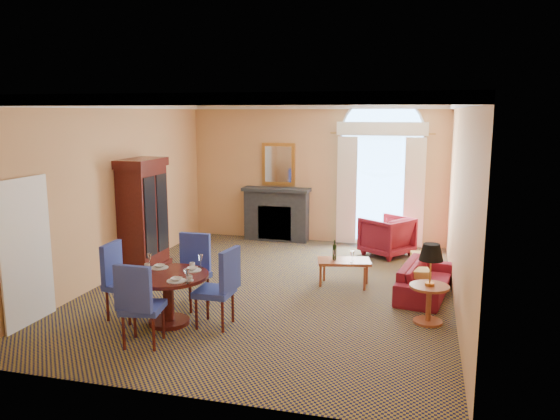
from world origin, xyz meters
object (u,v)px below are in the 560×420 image
(sofa, at_px, (425,279))
(armchair, at_px, (387,236))
(dining_table, at_px, (168,287))
(side_table, at_px, (430,274))
(coffee_table, at_px, (343,262))
(armoire, at_px, (143,217))

(sofa, height_order, armchair, armchair)
(dining_table, relative_size, sofa, 0.65)
(sofa, height_order, side_table, side_table)
(coffee_table, bearing_deg, dining_table, -145.02)
(dining_table, bearing_deg, sofa, 32.76)
(sofa, distance_m, armchair, 2.54)
(armchair, height_order, side_table, side_table)
(armoire, height_order, side_table, armoire)
(armchair, xyz_separation_m, side_table, (0.86, -3.70, 0.32))
(sofa, bearing_deg, dining_table, 132.37)
(armoire, distance_m, sofa, 5.33)
(armoire, bearing_deg, coffee_table, -0.14)
(coffee_table, bearing_deg, sofa, -17.52)
(armchair, relative_size, side_table, 0.80)
(sofa, bearing_deg, side_table, -168.18)
(armchair, bearing_deg, dining_table, 5.41)
(armoire, bearing_deg, side_table, -14.96)
(armoire, bearing_deg, dining_table, -54.80)
(sofa, distance_m, side_table, 1.39)
(armoire, bearing_deg, armchair, 27.06)
(armoire, bearing_deg, sofa, -1.31)
(armchair, distance_m, side_table, 3.81)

